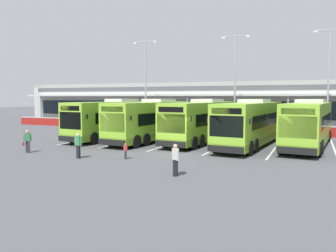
{
  "coord_description": "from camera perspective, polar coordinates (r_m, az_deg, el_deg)",
  "views": [
    {
      "loc": [
        8.94,
        -22.26,
        3.97
      ],
      "look_at": [
        -1.92,
        3.0,
        1.6
      ],
      "focal_mm": 36.23,
      "sensor_mm": 36.0,
      "label": 1
    }
  ],
  "objects": [
    {
      "name": "lamp_post_west",
      "position": [
        43.24,
        -3.8,
        7.99
      ],
      "size": [
        3.24,
        0.28,
        11.0
      ],
      "color": "#9E9EA3",
      "rests_on": "ground"
    },
    {
      "name": "bay_stripe_centre",
      "position": [
        29.34,
        9.59,
        -2.91
      ],
      "size": [
        0.14,
        13.0,
        0.01
      ],
      "primitive_type": "cube",
      "color": "silver",
      "rests_on": "ground"
    },
    {
      "name": "coach_bus_centre",
      "position": [
        30.01,
        5.93,
        0.73
      ],
      "size": [
        3.89,
        12.34,
        3.78
      ],
      "color": "#8CC633",
      "rests_on": "ground"
    },
    {
      "name": "lamp_post_centre",
      "position": [
        40.06,
        11.22,
        8.15
      ],
      "size": [
        3.24,
        0.28,
        11.0
      ],
      "color": "#9E9EA3",
      "rests_on": "ground"
    },
    {
      "name": "pedestrian_child",
      "position": [
        21.86,
        -7.17,
        -4.13
      ],
      "size": [
        0.33,
        0.24,
        1.0
      ],
      "color": "#33333D",
      "rests_on": "ground"
    },
    {
      "name": "bay_stripe_east",
      "position": [
        28.58,
        26.21,
        -3.56
      ],
      "size": [
        0.14,
        13.0,
        0.01
      ],
      "primitive_type": "cube",
      "color": "silver",
      "rests_on": "ground"
    },
    {
      "name": "coach_bus_rightmost",
      "position": [
        28.93,
        22.55,
        0.22
      ],
      "size": [
        3.89,
        12.34,
        3.78
      ],
      "color": "#8CC633",
      "rests_on": "ground"
    },
    {
      "name": "terminal_building",
      "position": [
        49.98,
        12.99,
        3.7
      ],
      "size": [
        70.0,
        13.0,
        6.0
      ],
      "color": "#B7B7B2",
      "rests_on": "ground"
    },
    {
      "name": "bay_stripe_mid_west",
      "position": [
        30.6,
        1.92,
        -2.52
      ],
      "size": [
        0.14,
        13.0,
        0.01
      ],
      "primitive_type": "cube",
      "color": "silver",
      "rests_on": "ground"
    },
    {
      "name": "lamp_post_east",
      "position": [
        39.31,
        25.42,
        7.83
      ],
      "size": [
        3.24,
        0.28,
        11.0
      ],
      "color": "#9E9EA3",
      "rests_on": "ground"
    },
    {
      "name": "ground_plane",
      "position": [
        24.31,
        1.38,
        -4.47
      ],
      "size": [
        200.0,
        200.0,
        0.0
      ],
      "primitive_type": "plane",
      "color": "#4C4C51"
    },
    {
      "name": "pedestrian_in_dark_coat",
      "position": [
        22.67,
        -14.88,
        -3.09
      ],
      "size": [
        0.53,
        0.31,
        1.62
      ],
      "color": "black",
      "rests_on": "ground"
    },
    {
      "name": "bay_stripe_far_west",
      "position": [
        34.53,
        -11.18,
        -1.76
      ],
      "size": [
        0.14,
        13.0,
        0.01
      ],
      "primitive_type": "cube",
      "color": "silver",
      "rests_on": "ground"
    },
    {
      "name": "pedestrian_with_handbag",
      "position": [
        26.09,
        -22.58,
        -2.3
      ],
      "size": [
        0.6,
        0.54,
        1.62
      ],
      "color": "#33333D",
      "rests_on": "ground"
    },
    {
      "name": "pedestrian_near_bin",
      "position": [
        17.05,
        1.24,
        -5.53
      ],
      "size": [
        0.47,
        0.42,
        1.62
      ],
      "color": "black",
      "rests_on": "ground"
    },
    {
      "name": "coach_bus_left_centre",
      "position": [
        30.72,
        -2.42,
        0.84
      ],
      "size": [
        3.89,
        12.34,
        3.78
      ],
      "color": "#8CC633",
      "rests_on": "ground"
    },
    {
      "name": "bay_stripe_mid_east",
      "position": [
        28.66,
        17.79,
        -3.27
      ],
      "size": [
        0.14,
        13.0,
        0.01
      ],
      "primitive_type": "cube",
      "color": "silver",
      "rests_on": "ground"
    },
    {
      "name": "coach_bus_leftmost",
      "position": [
        33.07,
        -8.74,
        1.08
      ],
      "size": [
        3.89,
        12.34,
        3.78
      ],
      "color": "#8CC633",
      "rests_on": "ground"
    },
    {
      "name": "red_barrier_wall",
      "position": [
        37.98,
        9.56,
        -0.3
      ],
      "size": [
        60.0,
        0.4,
        1.1
      ],
      "color": "maroon",
      "rests_on": "ground"
    },
    {
      "name": "coach_bus_right_centre",
      "position": [
        28.11,
        13.76,
        0.33
      ],
      "size": [
        3.89,
        12.34,
        3.78
      ],
      "color": "#8CC633",
      "rests_on": "ground"
    },
    {
      "name": "bay_stripe_west",
      "position": [
        32.35,
        -5.03,
        -2.14
      ],
      "size": [
        0.14,
        13.0,
        0.01
      ],
      "primitive_type": "cube",
      "color": "silver",
      "rests_on": "ground"
    }
  ]
}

